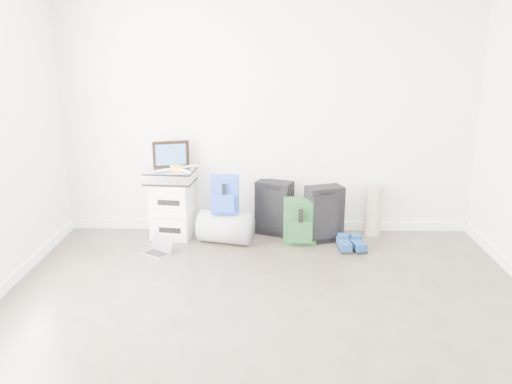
{
  "coord_description": "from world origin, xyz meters",
  "views": [
    {
      "loc": [
        -0.0,
        -3.34,
        2.07
      ],
      "look_at": [
        -0.12,
        1.9,
        0.61
      ],
      "focal_mm": 38.0,
      "sensor_mm": 36.0,
      "label": 1
    }
  ],
  "objects_px": {
    "duffel_bag": "(226,227)",
    "laptop": "(159,249)",
    "large_suitcase": "(274,208)",
    "boxes_stack": "(172,210)",
    "carry_on": "(324,214)",
    "briefcase": "(170,176)"
  },
  "relations": [
    {
      "from": "boxes_stack",
      "to": "duffel_bag",
      "type": "xyz_separation_m",
      "value": [
        0.59,
        -0.16,
        -0.14
      ]
    },
    {
      "from": "duffel_bag",
      "to": "laptop",
      "type": "height_order",
      "value": "duffel_bag"
    },
    {
      "from": "boxes_stack",
      "to": "large_suitcase",
      "type": "distance_m",
      "value": 1.12
    },
    {
      "from": "boxes_stack",
      "to": "large_suitcase",
      "type": "height_order",
      "value": "boxes_stack"
    },
    {
      "from": "briefcase",
      "to": "large_suitcase",
      "type": "xyz_separation_m",
      "value": [
        1.11,
        0.14,
        -0.39
      ]
    },
    {
      "from": "duffel_bag",
      "to": "large_suitcase",
      "type": "xyz_separation_m",
      "value": [
        0.52,
        0.29,
        0.13
      ]
    },
    {
      "from": "laptop",
      "to": "carry_on",
      "type": "bearing_deg",
      "value": 47.62
    },
    {
      "from": "large_suitcase",
      "to": "carry_on",
      "type": "distance_m",
      "value": 0.57
    },
    {
      "from": "boxes_stack",
      "to": "laptop",
      "type": "distance_m",
      "value": 0.55
    },
    {
      "from": "briefcase",
      "to": "large_suitcase",
      "type": "bearing_deg",
      "value": 12.07
    },
    {
      "from": "laptop",
      "to": "large_suitcase",
      "type": "bearing_deg",
      "value": 62.08
    },
    {
      "from": "duffel_bag",
      "to": "laptop",
      "type": "relative_size",
      "value": 1.68
    },
    {
      "from": "boxes_stack",
      "to": "large_suitcase",
      "type": "bearing_deg",
      "value": 15.12
    },
    {
      "from": "laptop",
      "to": "duffel_bag",
      "type": "bearing_deg",
      "value": 60.75
    },
    {
      "from": "large_suitcase",
      "to": "duffel_bag",
      "type": "bearing_deg",
      "value": -128.41
    },
    {
      "from": "briefcase",
      "to": "laptop",
      "type": "height_order",
      "value": "briefcase"
    },
    {
      "from": "duffel_bag",
      "to": "carry_on",
      "type": "relative_size",
      "value": 0.92
    },
    {
      "from": "large_suitcase",
      "to": "boxes_stack",
      "type": "bearing_deg",
      "value": -150.97
    },
    {
      "from": "carry_on",
      "to": "laptop",
      "type": "xyz_separation_m",
      "value": [
        -1.7,
        -0.41,
        -0.25
      ]
    },
    {
      "from": "briefcase",
      "to": "duffel_bag",
      "type": "xyz_separation_m",
      "value": [
        0.59,
        -0.16,
        -0.51
      ]
    },
    {
      "from": "duffel_bag",
      "to": "large_suitcase",
      "type": "height_order",
      "value": "large_suitcase"
    },
    {
      "from": "briefcase",
      "to": "carry_on",
      "type": "bearing_deg",
      "value": 2.37
    }
  ]
}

